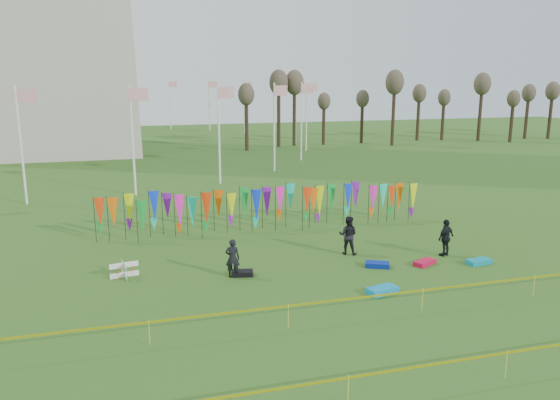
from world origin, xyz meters
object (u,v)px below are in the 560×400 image
object	(u,v)px
person_left	(233,258)
kite_bag_teal	(479,262)
person_right	(446,238)
kite_bag_red	(425,263)
person_mid	(348,235)
kite_bag_black	(242,273)
kite_bag_blue	(377,265)
box_kite	(124,270)
kite_bag_turquoise	(382,290)

from	to	relation	value
person_left	kite_bag_teal	bearing A→B (deg)	-172.59
person_left	person_right	bearing A→B (deg)	-165.16
kite_bag_red	person_mid	bearing A→B (deg)	139.03
person_mid	person_left	bearing A→B (deg)	45.95
kite_bag_red	kite_bag_black	size ratio (longest dim) A/B	1.21
person_left	kite_bag_teal	world-z (taller)	person_left
kite_bag_blue	box_kite	bearing A→B (deg)	171.01
kite_bag_turquoise	kite_bag_teal	distance (m)	6.24
kite_bag_black	person_right	bearing A→B (deg)	-0.13
person_left	kite_bag_black	bearing A→B (deg)	-156.74
kite_bag_red	kite_bag_black	xyz separation A→B (m)	(-8.46, 0.93, 0.00)
person_right	kite_bag_black	xyz separation A→B (m)	(-10.08, 0.02, -0.81)
kite_bag_teal	kite_bag_turquoise	bearing A→B (deg)	-161.38
person_left	person_mid	xyz separation A→B (m)	(6.06, 1.60, 0.10)
kite_bag_red	box_kite	bearing A→B (deg)	171.20
person_mid	kite_bag_black	distance (m)	5.89
kite_bag_black	kite_bag_blue	bearing A→B (deg)	-5.63
box_kite	person_left	bearing A→B (deg)	-15.02
person_left	kite_bag_black	distance (m)	0.87
person_right	kite_bag_turquoise	bearing A→B (deg)	12.68
person_left	kite_bag_black	size ratio (longest dim) A/B	1.82
kite_bag_turquoise	kite_bag_blue	distance (m)	3.11
kite_bag_black	kite_bag_teal	bearing A→B (deg)	-7.82
person_left	person_right	world-z (taller)	person_right
person_right	kite_bag_teal	xyz separation A→B (m)	(0.87, -1.48, -0.81)
kite_bag_teal	person_mid	bearing A→B (deg)	150.28
box_kite	person_right	size ratio (longest dim) A/B	0.38
kite_bag_blue	kite_bag_red	size ratio (longest dim) A/B	0.95
person_right	kite_bag_teal	world-z (taller)	person_right
kite_bag_turquoise	kite_bag_teal	bearing A→B (deg)	18.62
person_mid	kite_bag_blue	distance (m)	2.38
kite_bag_teal	kite_bag_black	bearing A→B (deg)	172.18
person_left	person_mid	size ratio (longest dim) A/B	0.90
person_right	kite_bag_teal	size ratio (longest dim) A/B	1.58
person_right	kite_bag_blue	xyz separation A→B (m)	(-3.88, -0.59, -0.80)
person_left	kite_bag_blue	xyz separation A→B (m)	(6.63, -0.55, -0.75)
box_kite	kite_bag_teal	xyz separation A→B (m)	(15.93, -2.66, -0.24)
kite_bag_turquoise	box_kite	bearing A→B (deg)	155.09
person_right	kite_bag_blue	world-z (taller)	person_right
kite_bag_blue	kite_bag_black	bearing A→B (deg)	174.37
person_mid	kite_bag_turquoise	xyz separation A→B (m)	(-0.59, -5.03, -0.83)
kite_bag_blue	kite_bag_teal	xyz separation A→B (m)	(4.75, -0.89, -0.00)
person_right	kite_bag_red	bearing A→B (deg)	7.27
kite_bag_black	kite_bag_red	bearing A→B (deg)	-6.24
box_kite	kite_bag_turquoise	xyz separation A→B (m)	(10.02, -4.65, -0.22)
person_mid	kite_bag_black	size ratio (longest dim) A/B	2.03
kite_bag_teal	person_right	bearing A→B (deg)	120.41
person_left	kite_bag_teal	distance (m)	11.50
box_kite	kite_bag_blue	xyz separation A→B (m)	(11.18, -1.77, -0.24)
person_left	person_right	distance (m)	10.51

